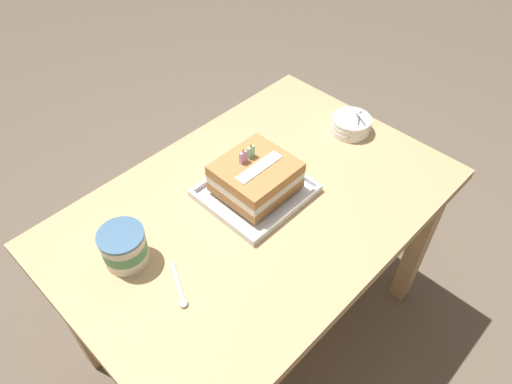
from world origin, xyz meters
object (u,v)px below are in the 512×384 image
(birthday_cake, at_px, (256,177))
(serving_spoon_near_tray, at_px, (181,295))
(bowl_stack, at_px, (351,124))
(ice_cream_tub, at_px, (124,247))
(foil_tray, at_px, (256,192))

(birthday_cake, relative_size, serving_spoon_near_tray, 1.56)
(birthday_cake, bearing_deg, bowl_stack, -3.20)
(birthday_cake, xyz_separation_m, ice_cream_tub, (-0.40, 0.07, -0.02))
(foil_tray, distance_m, bowl_stack, 0.44)
(foil_tray, relative_size, birthday_cake, 1.41)
(bowl_stack, distance_m, ice_cream_tub, 0.85)
(foil_tray, relative_size, ice_cream_tub, 2.45)
(birthday_cake, distance_m, serving_spoon_near_tray, 0.40)
(ice_cream_tub, xyz_separation_m, serving_spoon_near_tray, (0.03, -0.19, -0.05))
(foil_tray, xyz_separation_m, bowl_stack, (0.43, -0.02, 0.02))
(foil_tray, height_order, ice_cream_tub, ice_cream_tub)
(foil_tray, xyz_separation_m, ice_cream_tub, (-0.40, 0.07, 0.05))
(foil_tray, height_order, serving_spoon_near_tray, foil_tray)
(bowl_stack, height_order, ice_cream_tub, bowl_stack)
(bowl_stack, relative_size, serving_spoon_near_tray, 1.02)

